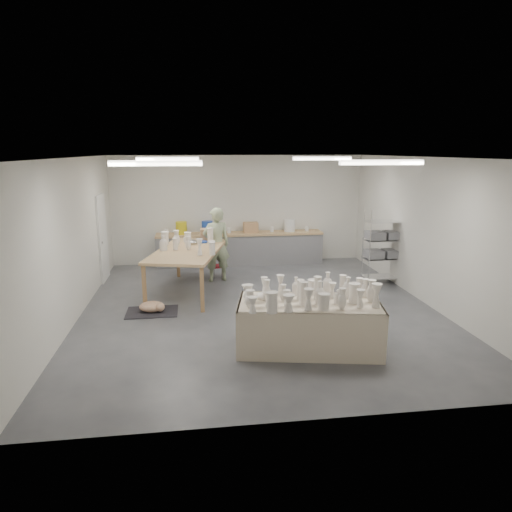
{
  "coord_description": "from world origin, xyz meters",
  "views": [
    {
      "loc": [
        -1.25,
        -8.71,
        3.14
      ],
      "look_at": [
        -0.03,
        0.16,
        1.05
      ],
      "focal_mm": 32.0,
      "sensor_mm": 36.0,
      "label": 1
    }
  ],
  "objects": [
    {
      "name": "room",
      "position": [
        -0.11,
        0.08,
        2.06
      ],
      "size": [
        8.0,
        8.02,
        3.0
      ],
      "color": "#424449",
      "rests_on": "ground"
    },
    {
      "name": "work_table",
      "position": [
        -1.38,
        1.4,
        0.97
      ],
      "size": [
        1.9,
        2.86,
        1.36
      ],
      "rotation": [
        0.0,
        0.0,
        -0.24
      ],
      "color": "#AD7C54",
      "rests_on": "ground"
    },
    {
      "name": "drying_table",
      "position": [
        0.52,
        -2.03,
        0.45
      ],
      "size": [
        2.41,
        1.48,
        1.17
      ],
      "rotation": [
        0.0,
        0.0,
        -0.19
      ],
      "color": "olive",
      "rests_on": "ground"
    },
    {
      "name": "rug",
      "position": [
        -2.13,
        0.03,
        0.01
      ],
      "size": [
        1.0,
        0.7,
        0.02
      ],
      "primitive_type": "cube",
      "color": "black",
      "rests_on": "ground"
    },
    {
      "name": "wire_shelf",
      "position": [
        3.2,
        1.4,
        0.92
      ],
      "size": [
        0.88,
        0.48,
        1.8
      ],
      "color": "silver",
      "rests_on": "ground"
    },
    {
      "name": "cat",
      "position": [
        -2.11,
        0.01,
        0.13
      ],
      "size": [
        0.56,
        0.45,
        0.21
      ],
      "rotation": [
        0.0,
        0.0,
        -0.25
      ],
      "color": "white",
      "rests_on": "rug"
    },
    {
      "name": "red_stool",
      "position": [
        -0.73,
        2.38,
        0.28
      ],
      "size": [
        0.37,
        0.37,
        0.32
      ],
      "rotation": [
        0.0,
        0.0,
        0.1
      ],
      "color": "#B01924",
      "rests_on": "ground"
    },
    {
      "name": "potter",
      "position": [
        -0.73,
        2.11,
        0.9
      ],
      "size": [
        0.74,
        0.56,
        1.81
      ],
      "primitive_type": "imported",
      "rotation": [
        0.0,
        0.0,
        3.36
      ],
      "color": "#9CAA84",
      "rests_on": "ground"
    },
    {
      "name": "back_counter",
      "position": [
        -0.01,
        3.68,
        0.49
      ],
      "size": [
        4.6,
        0.6,
        1.24
      ],
      "color": "#AD7C54",
      "rests_on": "ground"
    }
  ]
}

